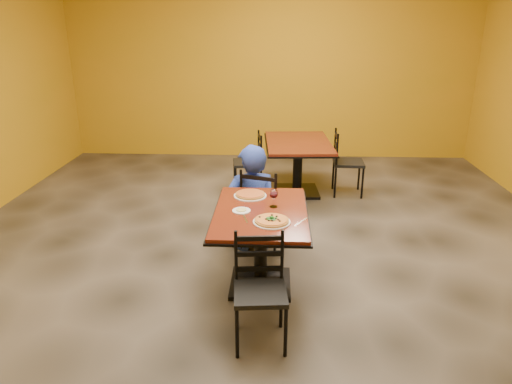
{
  "coord_description": "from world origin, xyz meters",
  "views": [
    {
      "loc": [
        0.13,
        -4.25,
        2.29
      ],
      "look_at": [
        -0.05,
        -0.3,
        0.85
      ],
      "focal_mm": 32.61,
      "sensor_mm": 36.0,
      "label": 1
    }
  ],
  "objects_px": {
    "table_main": "(261,231)",
    "pizza_far": "(250,194)",
    "wine_glass": "(274,197)",
    "pizza_main": "(272,220)",
    "side_plate": "(241,211)",
    "chair_main_near": "(260,293)",
    "plate_far": "(250,196)",
    "chair_second_left": "(247,163)",
    "plate_main": "(272,222)",
    "diner": "(251,196)",
    "chair_main_far": "(264,207)",
    "table_second": "(298,155)",
    "chair_second_right": "(348,163)"
  },
  "relations": [
    {
      "from": "wine_glass",
      "to": "table_main",
      "type": "bearing_deg",
      "value": -138.89
    },
    {
      "from": "plate_main",
      "to": "side_plate",
      "type": "distance_m",
      "value": 0.35
    },
    {
      "from": "plate_far",
      "to": "wine_glass",
      "type": "xyz_separation_m",
      "value": [
        0.22,
        -0.26,
        0.08
      ]
    },
    {
      "from": "chair_second_left",
      "to": "plate_main",
      "type": "xyz_separation_m",
      "value": [
        0.38,
        -2.78,
        0.32
      ]
    },
    {
      "from": "pizza_main",
      "to": "plate_far",
      "type": "distance_m",
      "value": 0.64
    },
    {
      "from": "plate_main",
      "to": "wine_glass",
      "type": "height_order",
      "value": "wine_glass"
    },
    {
      "from": "wine_glass",
      "to": "chair_second_left",
      "type": "bearing_deg",
      "value": 99.14
    },
    {
      "from": "chair_main_near",
      "to": "chair_second_right",
      "type": "bearing_deg",
      "value": 66.52
    },
    {
      "from": "chair_second_left",
      "to": "pizza_far",
      "type": "bearing_deg",
      "value": -3.81
    },
    {
      "from": "chair_second_right",
      "to": "side_plate",
      "type": "height_order",
      "value": "chair_second_right"
    },
    {
      "from": "plate_main",
      "to": "pizza_main",
      "type": "xyz_separation_m",
      "value": [
        0.0,
        0.0,
        0.02
      ]
    },
    {
      "from": "table_second",
      "to": "chair_second_right",
      "type": "bearing_deg",
      "value": 0.0
    },
    {
      "from": "pizza_main",
      "to": "wine_glass",
      "type": "bearing_deg",
      "value": 88.15
    },
    {
      "from": "chair_second_right",
      "to": "diner",
      "type": "relative_size",
      "value": 0.8
    },
    {
      "from": "table_second",
      "to": "chair_second_left",
      "type": "distance_m",
      "value": 0.72
    },
    {
      "from": "wine_glass",
      "to": "chair_main_far",
      "type": "bearing_deg",
      "value": 98.33
    },
    {
      "from": "diner",
      "to": "wine_glass",
      "type": "xyz_separation_m",
      "value": [
        0.24,
        -0.75,
        0.28
      ]
    },
    {
      "from": "plate_far",
      "to": "side_plate",
      "type": "distance_m",
      "value": 0.38
    },
    {
      "from": "chair_main_near",
      "to": "chair_main_far",
      "type": "xyz_separation_m",
      "value": [
        -0.02,
        1.63,
        0.03
      ]
    },
    {
      "from": "table_second",
      "to": "side_plate",
      "type": "height_order",
      "value": "side_plate"
    },
    {
      "from": "pizza_main",
      "to": "plate_far",
      "type": "bearing_deg",
      "value": 109.3
    },
    {
      "from": "table_main",
      "to": "wine_glass",
      "type": "distance_m",
      "value": 0.32
    },
    {
      "from": "chair_main_near",
      "to": "chair_main_far",
      "type": "distance_m",
      "value": 1.63
    },
    {
      "from": "chair_second_left",
      "to": "plate_far",
      "type": "xyz_separation_m",
      "value": [
        0.17,
        -2.17,
        0.32
      ]
    },
    {
      "from": "table_main",
      "to": "plate_main",
      "type": "distance_m",
      "value": 0.34
    },
    {
      "from": "chair_main_near",
      "to": "diner",
      "type": "bearing_deg",
      "value": 90.38
    },
    {
      "from": "diner",
      "to": "pizza_main",
      "type": "height_order",
      "value": "diner"
    },
    {
      "from": "chair_main_far",
      "to": "chair_second_right",
      "type": "bearing_deg",
      "value": -106.24
    },
    {
      "from": "table_second",
      "to": "diner",
      "type": "distance_m",
      "value": 1.77
    },
    {
      "from": "chair_main_near",
      "to": "plate_far",
      "type": "relative_size",
      "value": 2.75
    },
    {
      "from": "side_plate",
      "to": "wine_glass",
      "type": "height_order",
      "value": "wine_glass"
    },
    {
      "from": "table_main",
      "to": "chair_second_left",
      "type": "distance_m",
      "value": 2.55
    },
    {
      "from": "pizza_main",
      "to": "table_main",
      "type": "bearing_deg",
      "value": 111.56
    },
    {
      "from": "chair_main_far",
      "to": "pizza_far",
      "type": "relative_size",
      "value": 3.23
    },
    {
      "from": "side_plate",
      "to": "wine_glass",
      "type": "relative_size",
      "value": 0.89
    },
    {
      "from": "chair_main_far",
      "to": "chair_second_right",
      "type": "relative_size",
      "value": 1.0
    },
    {
      "from": "chair_second_right",
      "to": "wine_glass",
      "type": "bearing_deg",
      "value": 158.99
    },
    {
      "from": "plate_far",
      "to": "wine_glass",
      "type": "distance_m",
      "value": 0.35
    },
    {
      "from": "pizza_main",
      "to": "side_plate",
      "type": "relative_size",
      "value": 1.77
    },
    {
      "from": "plate_far",
      "to": "plate_main",
      "type": "bearing_deg",
      "value": -70.7
    },
    {
      "from": "table_main",
      "to": "chair_main_near",
      "type": "relative_size",
      "value": 1.44
    },
    {
      "from": "pizza_main",
      "to": "side_plate",
      "type": "height_order",
      "value": "pizza_main"
    },
    {
      "from": "table_main",
      "to": "pizza_far",
      "type": "height_order",
      "value": "pizza_far"
    },
    {
      "from": "chair_second_left",
      "to": "plate_far",
      "type": "bearing_deg",
      "value": -3.81
    },
    {
      "from": "plate_main",
      "to": "plate_far",
      "type": "height_order",
      "value": "same"
    },
    {
      "from": "chair_second_left",
      "to": "side_plate",
      "type": "relative_size",
      "value": 5.4
    },
    {
      "from": "chair_second_left",
      "to": "plate_far",
      "type": "distance_m",
      "value": 2.2
    },
    {
      "from": "pizza_main",
      "to": "side_plate",
      "type": "bearing_deg",
      "value": 139.22
    },
    {
      "from": "pizza_main",
      "to": "plate_far",
      "type": "relative_size",
      "value": 0.92
    },
    {
      "from": "pizza_far",
      "to": "wine_glass",
      "type": "xyz_separation_m",
      "value": [
        0.22,
        -0.26,
        0.07
      ]
    }
  ]
}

